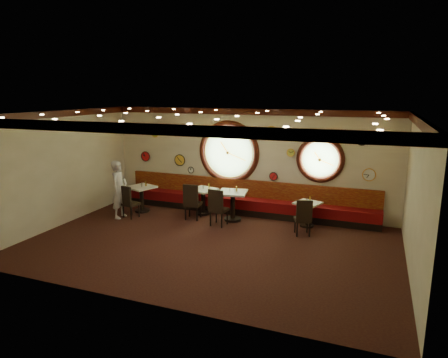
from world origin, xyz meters
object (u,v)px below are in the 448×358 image
at_px(chair_b, 192,199).
at_px(table_c, 233,202).
at_px(table_a, 142,196).
at_px(condiment_b_pepper, 204,187).
at_px(condiment_d_salt, 307,200).
at_px(condiment_b_salt, 203,187).
at_px(condiment_d_pepper, 307,201).
at_px(chair_a, 128,200).
at_px(condiment_c_salt, 230,190).
at_px(table_d, 307,211).
at_px(chair_d, 303,215).
at_px(condiment_c_bottle, 237,189).
at_px(condiment_d_bottle, 310,199).
at_px(waiter, 119,189).
at_px(chair_c, 217,205).
at_px(table_b, 203,198).
at_px(condiment_a_salt, 142,184).
at_px(condiment_c_pepper, 235,190).
at_px(condiment_a_pepper, 142,185).
at_px(condiment_a_bottle, 146,183).
at_px(condiment_b_bottle, 209,186).

bearing_deg(chair_b, table_c, 12.14).
relative_size(table_a, condiment_b_pepper, 10.62).
relative_size(condiment_d_salt, condiment_b_pepper, 1.22).
relative_size(condiment_b_salt, condiment_d_pepper, 0.87).
bearing_deg(chair_b, chair_a, -170.61).
xyz_separation_m(condiment_c_salt, condiment_d_salt, (2.20, 0.28, -0.16)).
relative_size(table_c, table_d, 1.13).
xyz_separation_m(chair_d, condiment_c_bottle, (-2.05, 0.60, 0.38)).
distance_m(condiment_d_bottle, waiter, 5.56).
bearing_deg(chair_c, table_b, 138.14).
xyz_separation_m(chair_d, condiment_d_salt, (-0.05, 0.82, 0.19)).
bearing_deg(condiment_c_bottle, condiment_d_salt, 6.43).
distance_m(condiment_a_salt, condiment_d_salt, 5.12).
xyz_separation_m(table_d, chair_d, (0.02, -0.80, 0.12)).
height_order(condiment_c_pepper, condiment_d_bottle, condiment_c_pepper).
xyz_separation_m(table_b, condiment_c_bottle, (1.16, -0.22, 0.45)).
bearing_deg(table_c, condiment_a_pepper, -174.44).
bearing_deg(table_a, chair_b, -5.89).
bearing_deg(waiter, condiment_a_bottle, -30.00).
relative_size(chair_a, chair_c, 0.92).
height_order(condiment_b_bottle, waiter, waiter).
distance_m(chair_c, condiment_b_bottle, 1.25).
distance_m(condiment_b_salt, waiter, 2.49).
bearing_deg(condiment_b_pepper, condiment_d_pepper, -0.96).
height_order(condiment_b_pepper, condiment_d_pepper, condiment_b_pepper).
xyz_separation_m(table_c, condiment_c_salt, (-0.10, -0.01, 0.37)).
bearing_deg(table_d, condiment_b_salt, 178.52).
relative_size(condiment_a_bottle, condiment_b_bottle, 1.02).
bearing_deg(chair_b, condiment_d_salt, 5.01).
bearing_deg(condiment_a_bottle, condiment_b_salt, 13.89).
bearing_deg(chair_d, condiment_a_bottle, 154.28).
distance_m(chair_d, condiment_a_pepper, 5.05).
bearing_deg(waiter, condiment_c_bottle, -78.07).
distance_m(table_c, condiment_c_bottle, 0.41).
distance_m(table_d, condiment_c_salt, 2.28).
bearing_deg(table_d, condiment_a_salt, -176.13).
xyz_separation_m(table_c, table_d, (2.12, 0.25, -0.11)).
relative_size(chair_b, chair_d, 1.10).
bearing_deg(condiment_c_pepper, table_b, 166.56).
xyz_separation_m(table_b, condiment_d_bottle, (3.23, 0.06, 0.28)).
xyz_separation_m(condiment_b_bottle, condiment_c_bottle, (1.01, -0.32, 0.07)).
bearing_deg(chair_b, condiment_c_pepper, 11.00).
distance_m(table_a, table_d, 5.11).
bearing_deg(condiment_d_pepper, chair_b, -169.51).
bearing_deg(condiment_d_bottle, table_d, -116.36).
distance_m(condiment_d_pepper, condiment_d_bottle, 0.13).
height_order(table_a, table_d, table_a).
relative_size(condiment_b_salt, condiment_c_salt, 1.10).
xyz_separation_m(condiment_b_salt, condiment_d_salt, (3.20, -0.06, -0.09)).
distance_m(condiment_c_pepper, condiment_d_bottle, 2.13).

